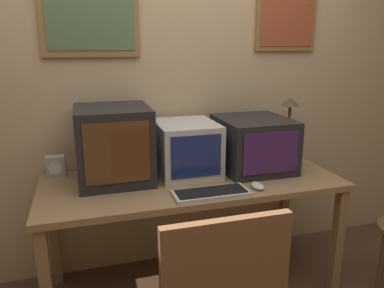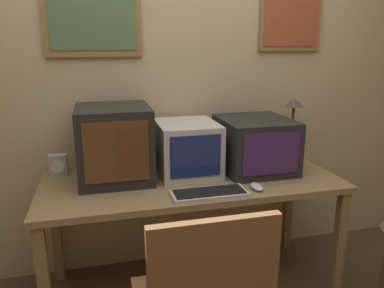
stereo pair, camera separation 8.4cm
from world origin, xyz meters
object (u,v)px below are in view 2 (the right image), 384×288
object	(u,v)px
monitor_center	(186,148)
keyboard_main	(209,193)
mouse_near_keyboard	(257,187)
monitor_right	(255,144)
desk_lamp	(293,115)
monitor_left	(114,143)
desk_clock	(58,165)

from	to	relation	value
monitor_center	keyboard_main	size ratio (longest dim) A/B	1.02
mouse_near_keyboard	monitor_right	bearing A→B (deg)	69.13
monitor_center	desk_lamp	size ratio (longest dim) A/B	0.97
monitor_left	desk_lamp	size ratio (longest dim) A/B	1.05
monitor_left	monitor_center	size ratio (longest dim) A/B	1.07
monitor_right	monitor_center	bearing A→B (deg)	175.24
desk_clock	monitor_center	bearing A→B (deg)	-11.22
monitor_center	desk_lamp	bearing A→B (deg)	8.81
keyboard_main	desk_lamp	xyz separation A→B (m)	(0.76, 0.51, 0.30)
keyboard_main	desk_clock	bearing A→B (deg)	146.13
desk_lamp	monitor_center	bearing A→B (deg)	-171.19
monitor_left	desk_clock	world-z (taller)	monitor_left
mouse_near_keyboard	desk_lamp	bearing A→B (deg)	45.97
monitor_left	monitor_center	bearing A→B (deg)	-0.51
mouse_near_keyboard	desk_clock	bearing A→B (deg)	154.34
keyboard_main	mouse_near_keyboard	size ratio (longest dim) A/B	3.70
monitor_left	desk_lamp	distance (m)	1.23
desk_clock	desk_lamp	world-z (taller)	desk_lamp
monitor_right	keyboard_main	distance (m)	0.56
monitor_left	monitor_right	xyz separation A→B (m)	(0.88, -0.04, -0.05)
monitor_left	keyboard_main	xyz separation A→B (m)	(0.47, -0.39, -0.21)
mouse_near_keyboard	keyboard_main	bearing A→B (deg)	-176.30
monitor_left	mouse_near_keyboard	distance (m)	0.86
desk_lamp	keyboard_main	bearing A→B (deg)	-146.06
monitor_left	monitor_right	distance (m)	0.88
monitor_center	mouse_near_keyboard	world-z (taller)	monitor_center
monitor_left	desk_lamp	bearing A→B (deg)	5.52
monitor_right	mouse_near_keyboard	world-z (taller)	monitor_right
monitor_left	mouse_near_keyboard	world-z (taller)	monitor_left
monitor_right	keyboard_main	size ratio (longest dim) A/B	1.17
monitor_left	keyboard_main	bearing A→B (deg)	-40.00
monitor_center	monitor_right	distance (m)	0.44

